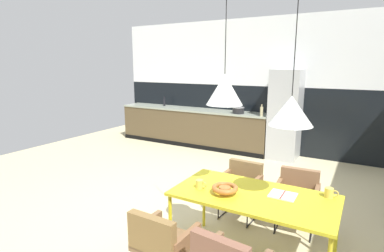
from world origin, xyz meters
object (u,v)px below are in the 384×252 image
at_px(armchair_near_window, 161,239).
at_px(cooking_pot, 238,110).
at_px(open_book, 283,195).
at_px(bottle_spice_small, 164,102).
at_px(armchair_head_of_table, 242,181).
at_px(refrigerator_column, 285,115).
at_px(bottle_wine_green, 262,111).
at_px(mug_tall_blue, 329,193).
at_px(pendant_lamp_over_table_far, 291,111).
at_px(mug_dark_espresso, 200,184).
at_px(pendant_lamp_over_table_near, 225,89).
at_px(dining_table, 253,199).
at_px(fruit_bowl, 225,189).
at_px(armchair_by_stool, 298,191).

bearing_deg(armchair_near_window, cooking_pot, 104.59).
distance_m(open_book, bottle_spice_small, 5.45).
distance_m(armchair_head_of_table, open_book, 1.06).
height_order(refrigerator_column, bottle_wine_green, refrigerator_column).
distance_m(mug_tall_blue, pendant_lamp_over_table_far, 0.94).
bearing_deg(mug_dark_espresso, pendant_lamp_over_table_near, 21.94).
relative_size(pendant_lamp_over_table_near, pendant_lamp_over_table_far, 0.90).
xyz_separation_m(mug_dark_espresso, bottle_wine_green, (-0.50, 3.63, 0.24)).
xyz_separation_m(dining_table, pendant_lamp_over_table_far, (0.31, -0.03, 0.90)).
bearing_deg(pendant_lamp_over_table_far, fruit_bowl, -170.02).
bearing_deg(refrigerator_column, fruit_bowl, -84.92).
relative_size(cooking_pot, pendant_lamp_over_table_far, 0.18).
xyz_separation_m(refrigerator_column, armchair_near_window, (0.03, -4.50, -0.45)).
xyz_separation_m(armchair_head_of_table, armchair_by_stool, (0.70, 0.04, 0.00)).
xyz_separation_m(dining_table, pendant_lamp_over_table_near, (-0.31, -0.05, 1.06)).
xyz_separation_m(armchair_near_window, pendant_lamp_over_table_far, (0.87, 0.75, 1.09)).
height_order(armchair_by_stool, armchair_near_window, armchair_near_window).
distance_m(mug_tall_blue, cooking_pot, 4.00).
xyz_separation_m(cooking_pot, pendant_lamp_over_table_near, (1.28, -3.65, 0.77)).
xyz_separation_m(armchair_near_window, bottle_wine_green, (-0.47, 4.28, 0.52)).
distance_m(fruit_bowl, pendant_lamp_over_table_near, 0.97).
bearing_deg(armchair_near_window, mug_dark_espresso, 88.66).
height_order(fruit_bowl, pendant_lamp_over_table_far, pendant_lamp_over_table_far).
height_order(mug_tall_blue, pendant_lamp_over_table_far, pendant_lamp_over_table_far).
distance_m(cooking_pot, bottle_spice_small, 2.16).
xyz_separation_m(open_book, pendant_lamp_over_table_far, (0.06, -0.14, 0.85)).
relative_size(armchair_by_stool, cooking_pot, 2.75).
height_order(armchair_near_window, bottle_spice_small, bottle_spice_small).
relative_size(bottle_spice_small, pendant_lamp_over_table_far, 0.17).
distance_m(refrigerator_column, pendant_lamp_over_table_near, 3.86).
bearing_deg(bottle_spice_small, mug_dark_espresso, -50.77).
height_order(armchair_by_stool, mug_tall_blue, mug_tall_blue).
bearing_deg(bottle_spice_small, pendant_lamp_over_table_near, -48.29).
bearing_deg(mug_dark_espresso, armchair_near_window, -92.67).
xyz_separation_m(refrigerator_column, armchair_head_of_table, (0.15, -2.86, -0.46)).
bearing_deg(refrigerator_column, dining_table, -80.95).
bearing_deg(pendant_lamp_over_table_near, armchair_by_stool, 59.12).
distance_m(fruit_bowl, mug_tall_blue, 0.99).
height_order(dining_table, armchair_by_stool, dining_table).
distance_m(refrigerator_column, fruit_bowl, 3.87).
relative_size(fruit_bowl, open_book, 1.06).
distance_m(bottle_spice_small, pendant_lamp_over_table_near, 5.21).
height_order(bottle_spice_small, bottle_wine_green, bottle_wine_green).
bearing_deg(pendant_lamp_over_table_near, open_book, 15.35).
bearing_deg(dining_table, cooking_pot, 113.85).
relative_size(fruit_bowl, pendant_lamp_over_table_near, 0.19).
relative_size(dining_table, pendant_lamp_over_table_near, 1.16).
bearing_deg(armchair_by_stool, mug_tall_blue, 119.68).
bearing_deg(fruit_bowl, bottle_spice_small, 131.61).
relative_size(mug_tall_blue, pendant_lamp_over_table_far, 0.09).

